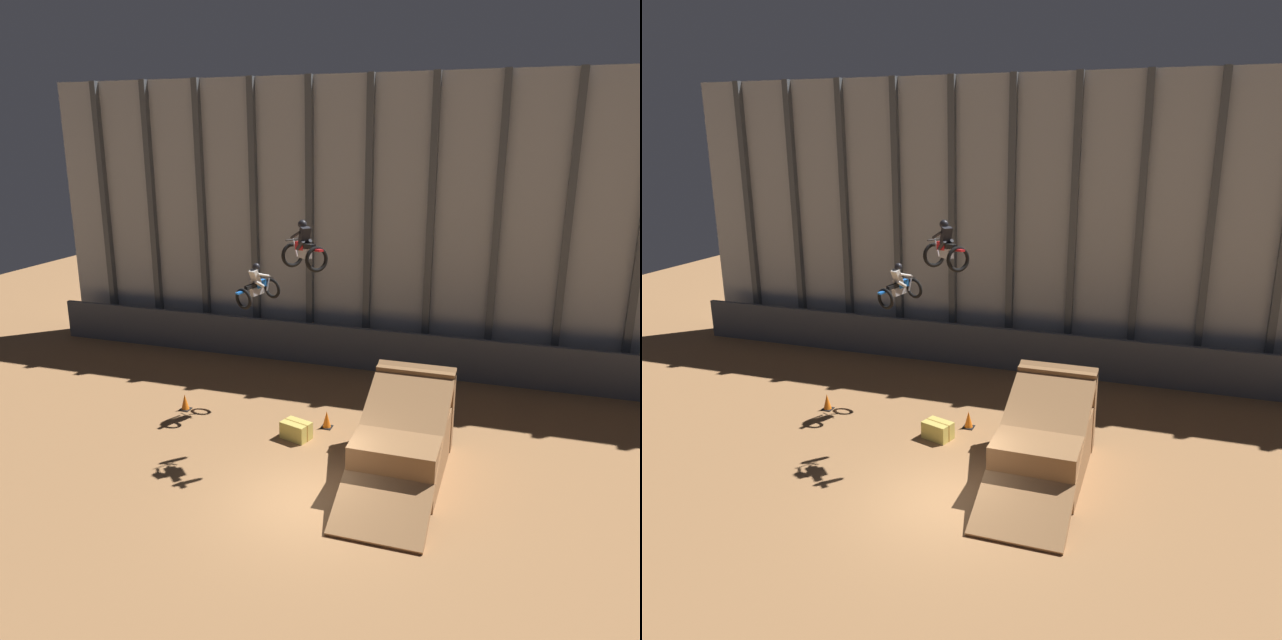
# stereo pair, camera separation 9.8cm
# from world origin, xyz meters

# --- Properties ---
(ground_plane) EXTENTS (60.00, 60.00, 0.00)m
(ground_plane) POSITION_xyz_m (0.00, 0.00, 0.00)
(ground_plane) COLOR #996B42
(arena_back_wall) EXTENTS (32.00, 0.40, 11.67)m
(arena_back_wall) POSITION_xyz_m (0.00, 11.39, 5.83)
(arena_back_wall) COLOR #ADB2B7
(arena_back_wall) RESTS_ON ground_plane
(lower_barrier) EXTENTS (31.36, 0.20, 1.75)m
(lower_barrier) POSITION_xyz_m (0.00, 10.07, 0.88)
(lower_barrier) COLOR #474C56
(lower_barrier) RESTS_ON ground_plane
(dirt_ramp) EXTENTS (2.38, 5.68, 2.71)m
(dirt_ramp) POSITION_xyz_m (2.07, 2.57, 0.91)
(dirt_ramp) COLOR olive
(dirt_ramp) RESTS_ON ground_plane
(rider_bike_left_air) EXTENTS (1.24, 1.82, 1.50)m
(rider_bike_left_air) POSITION_xyz_m (-3.68, 5.41, 4.35)
(rider_bike_left_air) COLOR black
(rider_bike_right_air) EXTENTS (1.66, 1.56, 1.49)m
(rider_bike_right_air) POSITION_xyz_m (-1.14, 3.09, 6.18)
(rider_bike_right_air) COLOR black
(traffic_cone_near_ramp) EXTENTS (0.36, 0.36, 0.58)m
(traffic_cone_near_ramp) POSITION_xyz_m (-6.03, 4.17, 0.28)
(traffic_cone_near_ramp) COLOR black
(traffic_cone_near_ramp) RESTS_ON ground_plane
(traffic_cone_arena_edge) EXTENTS (0.36, 0.36, 0.58)m
(traffic_cone_arena_edge) POSITION_xyz_m (-0.85, 4.38, 0.28)
(traffic_cone_arena_edge) COLOR black
(traffic_cone_arena_edge) RESTS_ON ground_plane
(hay_bale_trackside) EXTENTS (1.04, 0.84, 0.57)m
(hay_bale_trackside) POSITION_xyz_m (-1.54, 3.35, 0.28)
(hay_bale_trackside) COLOR #CCB751
(hay_bale_trackside) RESTS_ON ground_plane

